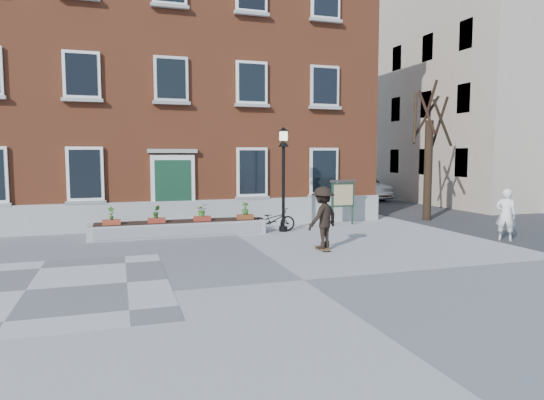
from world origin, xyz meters
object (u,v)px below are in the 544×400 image
object	(u,v)px
parked_car	(360,187)
notice_board	(343,195)
lamp_post	(283,164)
bicycle	(273,220)
bystander	(506,215)
skateboarder	(323,217)

from	to	relation	value
parked_car	notice_board	xyz separation A→B (m)	(-6.16, -10.08, 0.47)
parked_car	lamp_post	size ratio (longest dim) A/B	1.22
bicycle	bystander	world-z (taller)	bystander
bicycle	notice_board	xyz separation A→B (m)	(3.32, 0.89, 0.81)
bicycle	skateboarder	distance (m)	3.87
parked_car	lamp_post	xyz separation A→B (m)	(-9.08, -10.99, 1.75)
parked_car	notice_board	bearing A→B (deg)	-131.40
bystander	skateboarder	world-z (taller)	skateboarder
bicycle	skateboarder	size ratio (longest dim) A/B	0.89
bicycle	bystander	size ratio (longest dim) A/B	0.98
skateboarder	parked_car	bearing A→B (deg)	58.35
bystander	skateboarder	distance (m)	6.56
lamp_post	skateboarder	distance (m)	4.10
bicycle	bystander	distance (m)	8.08
bystander	lamp_post	bearing A→B (deg)	13.54
notice_board	lamp_post	bearing A→B (deg)	-162.74
notice_board	skateboarder	distance (m)	5.57
lamp_post	notice_board	distance (m)	3.31
parked_car	lamp_post	bearing A→B (deg)	-139.53
bicycle	parked_car	xyz separation A→B (m)	(9.47, 10.97, 0.33)
lamp_post	skateboarder	world-z (taller)	lamp_post
lamp_post	skateboarder	bearing A→B (deg)	-90.63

